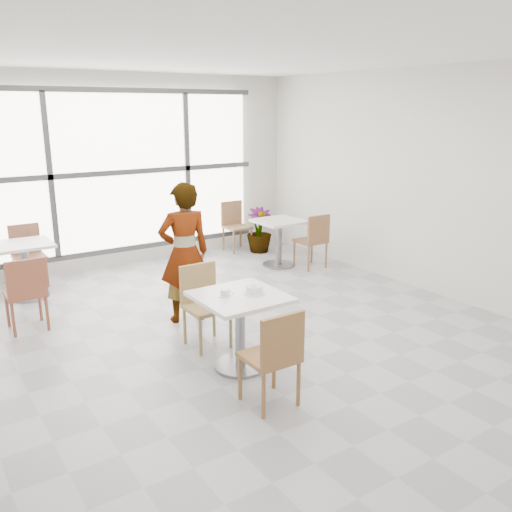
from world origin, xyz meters
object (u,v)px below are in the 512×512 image
bg_table_left (25,262)px  bg_table_right (279,236)px  chair_far (203,299)px  plant_right (259,230)px  person (184,253)px  main_table (240,317)px  chair_near (275,353)px  bg_chair_left_near (26,289)px  oatmeal_bowl (254,289)px  bg_chair_right_far (235,223)px  coffee_cup (225,293)px  bg_chair_right_near (314,238)px  bg_chair_left_far (27,251)px

bg_table_left → bg_table_right: bearing=-10.0°
bg_table_left → chair_far: bearing=-64.2°
plant_right → person: bearing=-139.4°
main_table → chair_far: 0.70m
main_table → plant_right: bearing=53.6°
main_table → chair_near: size_ratio=0.92×
person → bg_chair_left_near: (-1.64, 0.69, -0.33)m
chair_near → plant_right: (2.77, 4.34, -0.11)m
chair_far → oatmeal_bowl: chair_far is taller
bg_table_right → bg_chair_left_near: 3.96m
oatmeal_bowl → bg_table_left: 3.66m
chair_far → bg_chair_right_far: 3.98m
person → bg_chair_right_far: person is taller
chair_near → plant_right: chair_near is taller
oatmeal_bowl → bg_chair_left_near: (-1.66, 2.14, -0.29)m
coffee_cup → bg_chair_right_near: (2.90, 2.18, -0.28)m
coffee_cup → bg_chair_left_near: (-1.39, 2.04, -0.28)m
main_table → chair_far: size_ratio=0.92×
person → bg_chair_right_far: 3.36m
bg_chair_right_near → chair_far: bearing=28.8°
main_table → plant_right: 4.42m
chair_near → bg_table_right: 4.28m
chair_far → bg_chair_right_near: size_ratio=1.00×
oatmeal_bowl → bg_chair_right_far: bg_chair_right_far is taller
chair_far → bg_table_left: 2.90m
oatmeal_bowl → bg_chair_left_far: bg_chair_left_far is taller
coffee_cup → bg_table_left: coffee_cup is taller
coffee_cup → bg_table_left: (-1.16, 3.25, -0.29)m
bg_table_left → chair_near: bearing=-74.3°
bg_chair_left_near → person: bearing=157.3°
chair_far → coffee_cup: 0.71m
oatmeal_bowl → bg_chair_right_near: (2.63, 2.28, -0.29)m
bg_table_left → bg_chair_right_far: 3.67m
main_table → bg_table_left: bearing=111.3°
chair_far → bg_table_left: (-1.26, 2.61, -0.01)m
coffee_cup → plant_right: bearing=51.8°
bg_chair_right_far → plant_right: bg_chair_right_far is taller
chair_near → bg_chair_right_far: bearing=-117.9°
oatmeal_bowl → bg_chair_right_near: bearing=40.9°
chair_far → bg_chair_left_far: 3.37m
bg_table_left → bg_chair_left_near: 1.24m
bg_chair_left_near → plant_right: 4.40m
oatmeal_bowl → bg_table_right: size_ratio=0.28×
chair_far → bg_table_left: bearing=115.8°
chair_near → bg_chair_right_near: bearing=-134.0°
bg_table_right → bg_chair_left_near: bg_chair_left_near is taller
bg_table_left → main_table: bearing=-68.7°
main_table → chair_near: chair_near is taller
bg_table_right → bg_chair_right_near: size_ratio=0.86×
bg_table_right → chair_near: bearing=-126.5°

